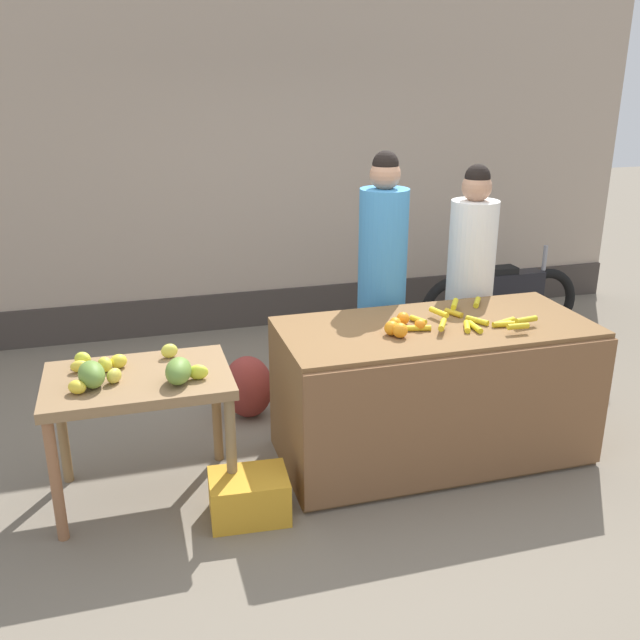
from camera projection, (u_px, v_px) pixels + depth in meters
ground_plane at (362, 462)px, 4.56m from camera, size 24.00×24.00×0.00m
market_wall_back at (265, 147)px, 6.55m from camera, size 7.55×0.23×3.50m
fruit_stall_counter at (433, 391)px, 4.51m from camera, size 1.96×0.90×0.90m
side_table_wooden at (139, 393)px, 3.98m from camera, size 1.03×0.70×0.78m
banana_bunch_pile at (471, 319)px, 4.39m from camera, size 0.83×0.66×0.07m
orange_pile at (400, 326)px, 4.24m from camera, size 0.28×0.29×0.09m
mango_papaya_pile at (127, 371)px, 3.86m from camera, size 0.76×0.57×0.14m
vendor_woman_blue_shirt at (382, 286)px, 4.95m from camera, size 0.34×0.34×1.90m
vendor_woman_white_shirt at (469, 287)px, 5.12m from camera, size 0.34×0.34×1.79m
parked_motorcycle at (500, 298)px, 6.51m from camera, size 1.60×0.18×0.88m
produce_crate at (249, 496)px, 3.96m from camera, size 0.46×0.35×0.26m
produce_sack at (248, 387)px, 5.09m from camera, size 0.43×0.40×0.47m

